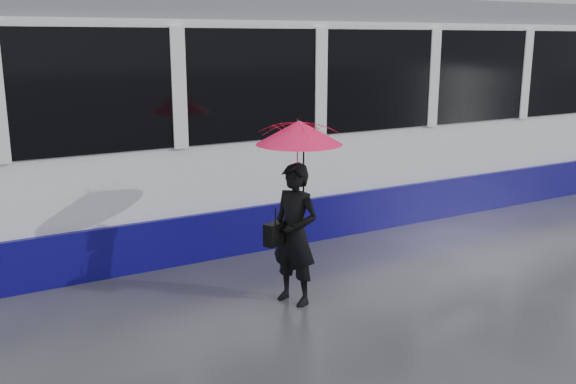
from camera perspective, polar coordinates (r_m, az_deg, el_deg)
ground at (r=7.10m, az=-6.90°, el=-9.63°), size 90.00×90.00×0.00m
rails at (r=9.32m, az=-12.97°, el=-4.14°), size 34.00×1.51×0.02m
woman at (r=6.79m, az=0.60°, el=-3.78°), size 0.55×0.65×1.52m
umbrella at (r=6.60m, az=0.99°, el=3.83°), size 1.17×1.17×1.03m
handbag at (r=6.69m, az=-1.12°, el=-3.71°), size 0.30×0.21×0.42m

